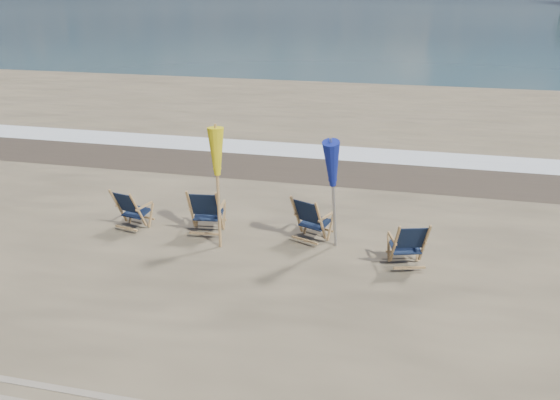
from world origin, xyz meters
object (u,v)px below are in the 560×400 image
(beach_chair_2, at_px, (321,223))
(umbrella_blue, at_px, (335,165))
(beach_chair_1, at_px, (219,213))
(umbrella_yellow, at_px, (217,159))
(beach_chair_3, at_px, (424,245))
(beach_chair_0, at_px, (138,212))

(beach_chair_2, relative_size, umbrella_blue, 0.43)
(beach_chair_1, height_order, umbrella_yellow, umbrella_yellow)
(beach_chair_1, distance_m, beach_chair_3, 3.81)
(beach_chair_3, xyz_separation_m, umbrella_blue, (-1.60, 0.32, 1.21))
(beach_chair_0, xyz_separation_m, beach_chair_3, (5.37, -0.26, 0.01))
(beach_chair_0, relative_size, beach_chair_3, 0.98)
(beach_chair_2, relative_size, umbrella_yellow, 0.43)
(beach_chair_2, xyz_separation_m, umbrella_yellow, (-1.82, -0.37, 1.21))
(beach_chair_1, xyz_separation_m, beach_chair_2, (1.94, 0.01, -0.02))
(beach_chair_3, distance_m, umbrella_blue, 2.03)
(beach_chair_3, bearing_deg, beach_chair_0, -19.37)
(beach_chair_2, distance_m, umbrella_yellow, 2.22)
(beach_chair_0, relative_size, umbrella_yellow, 0.40)
(beach_chair_2, distance_m, umbrella_blue, 1.22)
(beach_chair_0, height_order, umbrella_blue, umbrella_blue)
(beach_chair_3, distance_m, umbrella_yellow, 3.86)
(umbrella_yellow, bearing_deg, beach_chair_2, 11.54)
(beach_chair_0, relative_size, beach_chair_1, 0.89)
(beach_chair_3, bearing_deg, beach_chair_1, -23.44)
(beach_chair_3, height_order, umbrella_blue, umbrella_blue)
(beach_chair_2, bearing_deg, beach_chair_3, -171.82)
(beach_chair_1, bearing_deg, beach_chair_0, 1.07)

